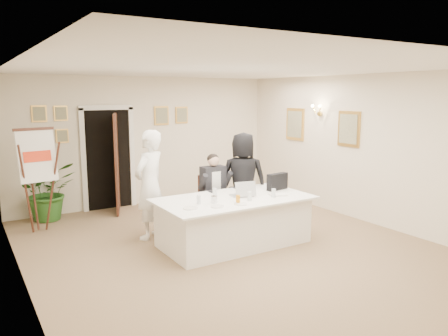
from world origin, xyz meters
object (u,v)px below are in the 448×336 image
Objects in this scene: steel_jug at (214,200)px; standing_man at (150,185)px; oj_glass at (238,199)px; laptop at (241,188)px; standing_woman at (243,180)px; seated_man at (214,191)px; flip_chart at (37,186)px; potted_palm at (48,191)px; laptop_bag at (277,182)px; paper_stack at (278,195)px; conference_table at (234,221)px.

standing_man is at bearing 117.36° from steel_jug.
standing_man is at bearing 123.48° from oj_glass.
standing_man is at bearing 152.99° from laptop.
seated_man is at bearing 16.69° from standing_woman.
seated_man is 3.80× the size of laptop.
flip_chart is 1.59× the size of potted_palm.
seated_man is 3.29m from potted_palm.
seated_man is 3.36× the size of laptop_bag.
paper_stack is (1.74, -1.26, -0.13)m from standing_man.
laptop is (0.18, 0.06, 0.52)m from conference_table.
paper_stack is (0.54, -1.15, 0.09)m from seated_man.
laptop_bag is (3.28, -2.95, 0.35)m from potted_palm.
conference_table is at bearing 161.00° from paper_stack.
oj_glass is (-0.14, -0.33, 0.45)m from conference_table.
oj_glass is (0.89, -1.35, -0.08)m from standing_man.
seated_man reaches higher than conference_table.
standing_man is 14.20× the size of oj_glass.
seated_man is 1.29m from oj_glass.
oj_glass reaches higher than paper_stack.
standing_woman is at bearing 47.78° from conference_table.
standing_man is 2.44m from potted_palm.
laptop is (0.01, -0.85, 0.22)m from seated_man.
conference_table is 0.97m from seated_man.
laptop_bag reaches higher than laptop.
laptop_bag is at bearing -41.94° from potted_palm.
steel_jug is at bearing -59.63° from potted_palm.
paper_stack is 1.16m from steel_jug.
seated_man is 0.57m from standing_woman.
flip_chart reaches higher than potted_palm.
steel_jug is (-0.62, -0.18, -0.08)m from laptop.
potted_palm is at bearing 140.94° from laptop.
standing_man reaches higher than potted_palm.
steel_jug is at bearing -107.06° from seated_man.
conference_table is 2.17× the size of potted_palm.
paper_stack is 0.86m from oj_glass.
flip_chart is 4.98× the size of laptop.
paper_stack is at bearing -133.66° from laptop_bag.
laptop_bag is 3.18× the size of oj_glass.
standing_man is 4.47× the size of laptop_bag.
steel_jug is (1.87, -3.19, 0.26)m from potted_palm.
laptop_bag is (0.79, 0.06, 0.01)m from laptop.
standing_woman is at bearing 90.94° from paper_stack.
laptop_bag is (2.00, -0.90, -0.00)m from standing_man.
flip_chart is 14.00× the size of oj_glass.
oj_glass is (2.17, -3.40, 0.27)m from potted_palm.
seated_man is 1.15m from laptop_bag.
conference_table is 1.11m from laptop_bag.
laptop is at bearing 17.24° from conference_table.
seated_man reaches higher than oj_glass.
oj_glass is at bearing -90.40° from seated_man.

